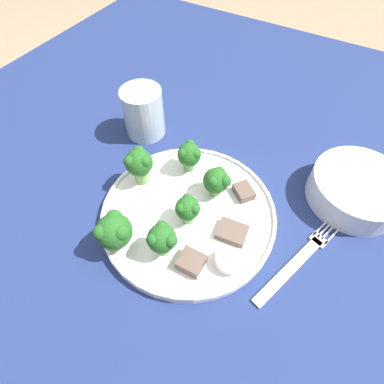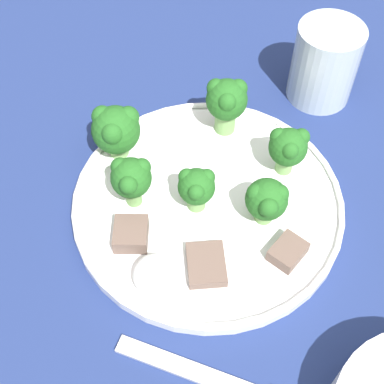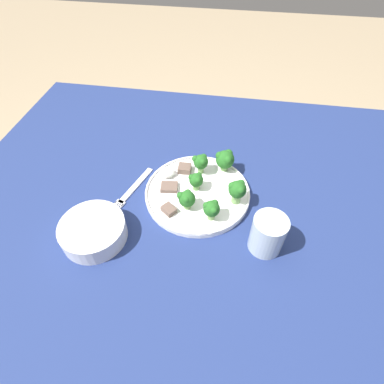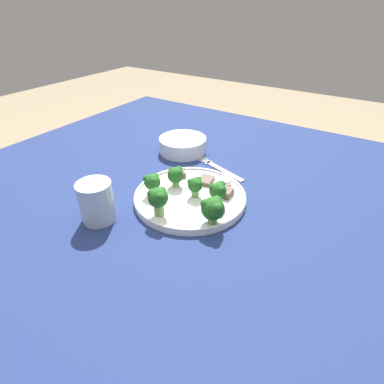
% 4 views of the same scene
% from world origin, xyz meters
% --- Properties ---
extents(ground_plane, '(8.00, 8.00, 0.00)m').
position_xyz_m(ground_plane, '(0.00, 0.00, 0.00)').
color(ground_plane, '#9E896B').
extents(table, '(1.24, 1.17, 0.72)m').
position_xyz_m(table, '(0.00, 0.00, 0.64)').
color(table, navy).
rests_on(table, ground_plane).
extents(dinner_plate, '(0.27, 0.27, 0.02)m').
position_xyz_m(dinner_plate, '(-0.02, -0.09, 0.73)').
color(dinner_plate, white).
rests_on(dinner_plate, table).
extents(fork, '(0.08, 0.19, 0.00)m').
position_xyz_m(fork, '(0.16, -0.07, 0.73)').
color(fork, silver).
rests_on(fork, table).
extents(cream_bowl, '(0.15, 0.15, 0.05)m').
position_xyz_m(cream_bowl, '(0.20, 0.08, 0.75)').
color(cream_bowl, silver).
rests_on(cream_bowl, table).
extents(drinking_glass, '(0.07, 0.07, 0.09)m').
position_xyz_m(drinking_glass, '(-0.19, 0.04, 0.76)').
color(drinking_glass, '#B2C1CC').
rests_on(drinking_glass, table).
extents(broccoli_floret_near_rim_left, '(0.04, 0.04, 0.05)m').
position_xyz_m(broccoli_floret_near_rim_left, '(0.00, -0.04, 0.77)').
color(broccoli_floret_near_rim_left, '#709E56').
rests_on(broccoli_floret_near_rim_left, dinner_plate).
extents(broccoli_floret_center_left, '(0.04, 0.04, 0.05)m').
position_xyz_m(broccoli_floret_center_left, '(-0.01, -0.10, 0.77)').
color(broccoli_floret_center_left, '#709E56').
rests_on(broccoli_floret_center_left, dinner_plate).
extents(broccoli_floret_back_left, '(0.04, 0.04, 0.06)m').
position_xyz_m(broccoli_floret_back_left, '(-0.01, -0.16, 0.77)').
color(broccoli_floret_back_left, '#709E56').
rests_on(broccoli_floret_back_left, dinner_plate).
extents(broccoli_floret_front_left, '(0.04, 0.04, 0.05)m').
position_xyz_m(broccoli_floret_front_left, '(-0.06, -0.01, 0.77)').
color(broccoli_floret_front_left, '#709E56').
rests_on(broccoli_floret_front_left, dinner_plate).
extents(broccoli_floret_center_back, '(0.05, 0.05, 0.06)m').
position_xyz_m(broccoli_floret_center_back, '(-0.08, -0.19, 0.77)').
color(broccoli_floret_center_back, '#709E56').
rests_on(broccoli_floret_center_back, dinner_plate).
extents(broccoli_floret_mid_cluster, '(0.05, 0.04, 0.07)m').
position_xyz_m(broccoli_floret_mid_cluster, '(-0.12, -0.07, 0.78)').
color(broccoli_floret_mid_cluster, '#709E56').
rests_on(broccoli_floret_mid_cluster, dinner_plate).
extents(meat_slice_front_slice, '(0.03, 0.03, 0.02)m').
position_xyz_m(meat_slice_front_slice, '(0.03, -0.16, 0.74)').
color(meat_slice_front_slice, brown).
rests_on(meat_slice_front_slice, dinner_plate).
extents(meat_slice_middle_slice, '(0.04, 0.04, 0.01)m').
position_xyz_m(meat_slice_middle_slice, '(0.04, -0.02, 0.74)').
color(meat_slice_middle_slice, brown).
rests_on(meat_slice_middle_slice, dinner_plate).
extents(meat_slice_rear_slice, '(0.05, 0.04, 0.01)m').
position_xyz_m(meat_slice_rear_slice, '(0.06, -0.09, 0.74)').
color(meat_slice_rear_slice, brown).
rests_on(meat_slice_rear_slice, dinner_plate).
extents(sauce_dollop, '(0.04, 0.04, 0.02)m').
position_xyz_m(sauce_dollop, '(0.07, -0.14, 0.75)').
color(sauce_dollop, white).
rests_on(sauce_dollop, dinner_plate).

